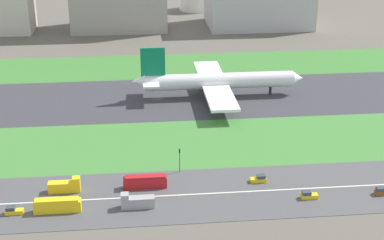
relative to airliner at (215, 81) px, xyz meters
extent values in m
plane|color=#5B564C|center=(-22.08, 0.00, -6.23)|extent=(800.00, 800.00, 0.00)
cube|color=#38383D|center=(-22.08, 0.00, -6.18)|extent=(280.00, 46.00, 0.10)
cube|color=#3D7A33|center=(-22.08, 41.00, -6.18)|extent=(280.00, 36.00, 0.10)
cube|color=#427F38|center=(-22.08, -41.00, -6.18)|extent=(280.00, 36.00, 0.10)
cube|color=#4C4C4F|center=(-22.08, -73.00, -6.18)|extent=(280.00, 28.00, 0.10)
cube|color=silver|center=(-22.08, -73.00, -6.13)|extent=(266.00, 0.50, 0.01)
cylinder|color=white|center=(1.68, 0.00, 0.07)|extent=(56.00, 6.00, 6.00)
cone|color=white|center=(31.68, 0.00, 0.07)|extent=(4.00, 5.70, 5.70)
cone|color=white|center=(-28.82, 0.00, 0.87)|extent=(5.00, 5.40, 5.40)
cube|color=#0C724C|center=(-23.32, 0.00, 8.07)|extent=(9.00, 0.80, 11.00)
cube|color=white|center=(-24.32, 0.00, 1.07)|extent=(6.00, 16.00, 0.60)
cube|color=white|center=(-0.32, 15.00, -1.13)|extent=(10.00, 26.00, 1.00)
cylinder|color=gray|center=(0.68, 9.00, -3.33)|extent=(5.00, 3.20, 3.20)
cube|color=white|center=(-0.32, -15.00, -1.13)|extent=(10.00, 26.00, 1.00)
cylinder|color=gray|center=(0.68, -9.00, -3.33)|extent=(5.00, 3.20, 3.20)
cylinder|color=black|center=(21.28, 0.00, -4.53)|extent=(1.00, 1.00, 3.20)
cylinder|color=black|center=(-2.32, 3.50, -4.53)|extent=(1.00, 1.00, 3.20)
cylinder|color=black|center=(-2.32, -3.50, -4.53)|extent=(1.00, 1.00, 3.20)
cube|color=brown|center=(33.61, -78.00, -5.58)|extent=(4.40, 1.80, 1.10)
cube|color=#333D4C|center=(32.81, -78.00, -4.58)|extent=(2.20, 1.66, 0.90)
cube|color=#99999E|center=(-30.52, -78.00, -4.73)|extent=(8.40, 2.50, 2.80)
cube|color=#99999E|center=(-33.72, -78.00, -2.73)|extent=(2.00, 2.30, 1.20)
cube|color=#B2191E|center=(-28.40, -68.00, -4.63)|extent=(11.60, 2.50, 3.00)
cube|color=#B2191E|center=(-28.30, -68.00, -2.88)|extent=(10.80, 2.30, 0.50)
cube|color=yellow|center=(13.75, -78.00, -5.58)|extent=(4.40, 1.80, 1.10)
cube|color=#333D4C|center=(12.95, -78.00, -4.58)|extent=(2.20, 1.66, 0.90)
cube|color=yellow|center=(-50.37, -78.00, -4.63)|extent=(11.60, 2.50, 3.00)
cube|color=yellow|center=(-50.47, -78.00, -2.88)|extent=(10.80, 2.30, 0.50)
cube|color=yellow|center=(2.37, -68.00, -5.58)|extent=(4.40, 1.80, 1.10)
cube|color=#333D4C|center=(3.17, -68.00, -4.58)|extent=(2.20, 1.66, 0.90)
cube|color=yellow|center=(-60.93, -78.00, -5.58)|extent=(4.40, 1.80, 1.10)
cube|color=#333D4C|center=(-61.73, -78.00, -4.58)|extent=(2.20, 1.66, 0.90)
cube|color=yellow|center=(-49.68, -68.00, -4.73)|extent=(8.40, 2.50, 2.80)
cube|color=yellow|center=(-46.48, -68.00, -2.73)|extent=(2.00, 2.30, 1.20)
cylinder|color=#4C4C51|center=(-18.47, -60.00, -3.13)|extent=(0.24, 0.24, 6.00)
cube|color=black|center=(-18.47, -60.00, 0.47)|extent=(0.36, 0.36, 1.20)
sphere|color=#19D826|center=(-18.47, -60.20, 0.77)|extent=(0.24, 0.24, 0.24)
cylinder|color=silver|center=(-24.07, 159.00, 0.50)|extent=(21.69, 21.69, 13.47)
camera|label=1|loc=(-29.88, -205.84, 70.41)|focal=54.51mm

